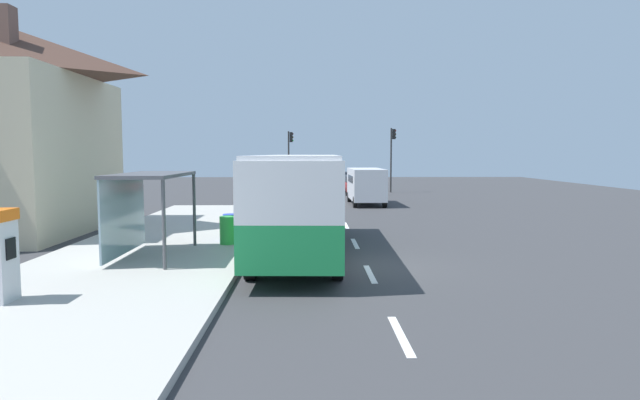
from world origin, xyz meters
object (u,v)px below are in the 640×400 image
at_px(sedan_near, 356,184).
at_px(recycling_bin_green, 227,230).
at_px(recycling_bin_blue, 230,227).
at_px(bus, 300,197).
at_px(bus_shelter, 141,193).
at_px(traffic_light_near_side, 392,150).
at_px(sedan_far, 349,180).
at_px(white_van, 366,184).
at_px(traffic_light_far_side, 290,152).

height_order(sedan_near, recycling_bin_green, sedan_near).
height_order(sedan_near, recycling_bin_blue, sedan_near).
distance_m(bus, bus_shelter, 4.90).
bearing_deg(recycling_bin_blue, bus, -31.41).
bearing_deg(traffic_light_near_side, recycling_bin_green, -109.65).
bearing_deg(sedan_near, bus_shelter, -107.59).
bearing_deg(sedan_far, sedan_near, -90.02).
distance_m(sedan_near, recycling_bin_green, 26.12).
bearing_deg(sedan_near, recycling_bin_blue, -104.80).
xyz_separation_m(bus, recycling_bin_blue, (-2.49, 1.52, -1.19)).
relative_size(white_van, traffic_light_near_side, 0.97).
bearing_deg(sedan_far, traffic_light_near_side, -60.87).
height_order(recycling_bin_green, bus_shelter, bus_shelter).
distance_m(recycling_bin_green, recycling_bin_blue, 0.70).
bearing_deg(traffic_light_near_side, traffic_light_far_side, 174.68).
bearing_deg(bus, white_van, 77.08).
height_order(white_van, traffic_light_near_side, traffic_light_near_side).
height_order(traffic_light_near_side, traffic_light_far_side, traffic_light_near_side).
xyz_separation_m(recycling_bin_blue, bus_shelter, (-2.21, -2.89, 1.44)).
distance_m(white_van, recycling_bin_green, 17.46).
xyz_separation_m(white_van, bus_shelter, (-8.61, -18.42, 0.75)).
relative_size(traffic_light_near_side, traffic_light_far_side, 1.05).
relative_size(bus, bus_shelter, 2.77).
height_order(traffic_light_far_side, bus_shelter, traffic_light_far_side).
xyz_separation_m(bus, white_van, (3.91, 17.05, -0.50)).
bearing_deg(recycling_bin_blue, sedan_near, 75.20).
height_order(sedan_far, bus_shelter, bus_shelter).
xyz_separation_m(recycling_bin_blue, traffic_light_near_side, (9.70, 26.46, 2.90)).
bearing_deg(recycling_bin_green, bus, -18.23).
height_order(bus, bus_shelter, bus).
xyz_separation_m(sedan_far, recycling_bin_green, (-6.50, -32.89, -0.14)).
bearing_deg(sedan_far, traffic_light_far_side, -137.63).
distance_m(sedan_far, traffic_light_far_side, 7.77).
xyz_separation_m(bus, bus_shelter, (-4.70, -1.37, 0.25)).
distance_m(sedan_far, recycling_bin_blue, 32.84).
distance_m(recycling_bin_green, traffic_light_far_side, 28.12).
bearing_deg(bus_shelter, bus, 16.21).
height_order(bus, traffic_light_far_side, traffic_light_far_side).
distance_m(sedan_far, traffic_light_near_side, 7.12).
relative_size(white_van, bus_shelter, 1.31).
height_order(sedan_far, recycling_bin_blue, sedan_far).
bearing_deg(recycling_bin_green, traffic_light_far_side, 87.75).
xyz_separation_m(white_van, traffic_light_near_side, (3.30, 10.93, 2.21)).
bearing_deg(sedan_near, recycling_bin_green, -104.41).
bearing_deg(bus_shelter, white_van, 64.94).
bearing_deg(bus_shelter, traffic_light_far_side, 83.73).
bearing_deg(bus_shelter, sedan_near, 72.41).
relative_size(white_van, sedan_far, 1.17).
distance_m(bus, white_van, 17.50).
height_order(recycling_bin_blue, traffic_light_far_side, traffic_light_far_side).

